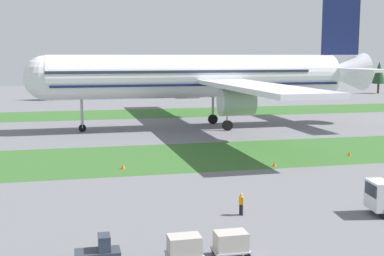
{
  "coord_description": "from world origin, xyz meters",
  "views": [
    {
      "loc": [
        -8.21,
        -20.37,
        12.14
      ],
      "look_at": [
        4.92,
        35.8,
        4.0
      ],
      "focal_mm": 47.94,
      "sensor_mm": 36.0,
      "label": 1
    }
  ],
  "objects_px": {
    "ground_crew_marshaller": "(241,203)",
    "taxiway_marker_0": "(123,166)",
    "taxiway_marker_2": "(275,164)",
    "airliner": "(205,76)",
    "baggage_tug": "(99,255)",
    "cargo_dolly_second": "(231,242)",
    "cargo_dolly_lead": "(184,246)",
    "taxiway_marker_1": "(350,154)"
  },
  "relations": [
    {
      "from": "baggage_tug",
      "to": "taxiway_marker_1",
      "type": "xyz_separation_m",
      "value": [
        31.69,
        27.09,
        -0.55
      ]
    },
    {
      "from": "cargo_dolly_lead",
      "to": "ground_crew_marshaller",
      "type": "distance_m",
      "value": 9.82
    },
    {
      "from": "airliner",
      "to": "taxiway_marker_0",
      "type": "bearing_deg",
      "value": 149.29
    },
    {
      "from": "cargo_dolly_second",
      "to": "taxiway_marker_0",
      "type": "xyz_separation_m",
      "value": [
        -4.01,
        26.09,
        -0.63
      ]
    },
    {
      "from": "ground_crew_marshaller",
      "to": "baggage_tug",
      "type": "bearing_deg",
      "value": -72.69
    },
    {
      "from": "ground_crew_marshaller",
      "to": "taxiway_marker_0",
      "type": "xyz_separation_m",
      "value": [
        -7.25,
        18.42,
        -0.65
      ]
    },
    {
      "from": "airliner",
      "to": "cargo_dolly_second",
      "type": "height_order",
      "value": "airliner"
    },
    {
      "from": "ground_crew_marshaller",
      "to": "taxiway_marker_0",
      "type": "height_order",
      "value": "ground_crew_marshaller"
    },
    {
      "from": "taxiway_marker_0",
      "to": "taxiway_marker_2",
      "type": "relative_size",
      "value": 1.0
    },
    {
      "from": "airliner",
      "to": "cargo_dolly_lead",
      "type": "bearing_deg",
      "value": 163.39
    },
    {
      "from": "cargo_dolly_lead",
      "to": "taxiway_marker_1",
      "type": "bearing_deg",
      "value": -44.23
    },
    {
      "from": "baggage_tug",
      "to": "taxiway_marker_0",
      "type": "height_order",
      "value": "baggage_tug"
    },
    {
      "from": "ground_crew_marshaller",
      "to": "taxiway_marker_1",
      "type": "distance_m",
      "value": 28.29
    },
    {
      "from": "baggage_tug",
      "to": "cargo_dolly_lead",
      "type": "distance_m",
      "value": 5.03
    },
    {
      "from": "baggage_tug",
      "to": "taxiway_marker_2",
      "type": "height_order",
      "value": "baggage_tug"
    },
    {
      "from": "ground_crew_marshaller",
      "to": "cargo_dolly_lead",
      "type": "bearing_deg",
      "value": -55.78
    },
    {
      "from": "baggage_tug",
      "to": "cargo_dolly_second",
      "type": "height_order",
      "value": "baggage_tug"
    },
    {
      "from": "airliner",
      "to": "taxiway_marker_2",
      "type": "height_order",
      "value": "airliner"
    },
    {
      "from": "airliner",
      "to": "ground_crew_marshaller",
      "type": "bearing_deg",
      "value": 167.9
    },
    {
      "from": "ground_crew_marshaller",
      "to": "taxiway_marker_2",
      "type": "distance_m",
      "value": 18.35
    },
    {
      "from": "airliner",
      "to": "cargo_dolly_lead",
      "type": "xyz_separation_m",
      "value": [
        -15.71,
        -55.22,
        -7.85
      ]
    },
    {
      "from": "cargo_dolly_lead",
      "to": "ground_crew_marshaller",
      "type": "xyz_separation_m",
      "value": [
        6.14,
        7.66,
        0.03
      ]
    },
    {
      "from": "airliner",
      "to": "taxiway_marker_1",
      "type": "height_order",
      "value": "airliner"
    },
    {
      "from": "baggage_tug",
      "to": "taxiway_marker_1",
      "type": "distance_m",
      "value": 41.7
    },
    {
      "from": "ground_crew_marshaller",
      "to": "taxiway_marker_0",
      "type": "distance_m",
      "value": 19.8
    },
    {
      "from": "airliner",
      "to": "taxiway_marker_0",
      "type": "xyz_separation_m",
      "value": [
        -16.82,
        -29.15,
        -8.48
      ]
    },
    {
      "from": "cargo_dolly_lead",
      "to": "baggage_tug",
      "type": "bearing_deg",
      "value": 90.0
    },
    {
      "from": "ground_crew_marshaller",
      "to": "airliner",
      "type": "bearing_deg",
      "value": 151.59
    },
    {
      "from": "baggage_tug",
      "to": "cargo_dolly_second",
      "type": "xyz_separation_m",
      "value": [
        7.92,
        -0.04,
        0.1
      ]
    },
    {
      "from": "taxiway_marker_0",
      "to": "airliner",
      "type": "bearing_deg",
      "value": 60.02
    },
    {
      "from": "airliner",
      "to": "taxiway_marker_2",
      "type": "relative_size",
      "value": 124.33
    },
    {
      "from": "taxiway_marker_2",
      "to": "airliner",
      "type": "bearing_deg",
      "value": 89.38
    },
    {
      "from": "baggage_tug",
      "to": "airliner",
      "type": "bearing_deg",
      "value": -20.3
    },
    {
      "from": "taxiway_marker_0",
      "to": "taxiway_marker_2",
      "type": "xyz_separation_m",
      "value": [
        16.47,
        -2.56,
        0.0
      ]
    },
    {
      "from": "taxiway_marker_0",
      "to": "ground_crew_marshaller",
      "type": "bearing_deg",
      "value": -68.51
    },
    {
      "from": "cargo_dolly_lead",
      "to": "cargo_dolly_second",
      "type": "bearing_deg",
      "value": -90.0
    },
    {
      "from": "baggage_tug",
      "to": "ground_crew_marshaller",
      "type": "xyz_separation_m",
      "value": [
        11.17,
        7.63,
        0.13
      ]
    },
    {
      "from": "baggage_tug",
      "to": "taxiway_marker_1",
      "type": "height_order",
      "value": "baggage_tug"
    },
    {
      "from": "airliner",
      "to": "cargo_dolly_second",
      "type": "relative_size",
      "value": 33.08
    },
    {
      "from": "taxiway_marker_2",
      "to": "ground_crew_marshaller",
      "type": "bearing_deg",
      "value": -120.18
    },
    {
      "from": "cargo_dolly_lead",
      "to": "taxiway_marker_0",
      "type": "distance_m",
      "value": 26.1
    },
    {
      "from": "cargo_dolly_lead",
      "to": "cargo_dolly_second",
      "type": "xyz_separation_m",
      "value": [
        2.9,
        -0.01,
        0.0
      ]
    }
  ]
}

